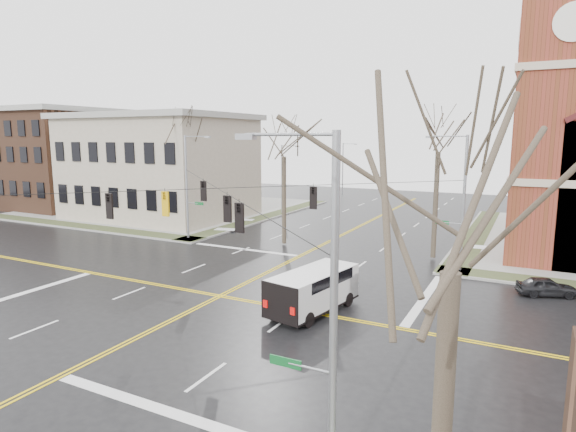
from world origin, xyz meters
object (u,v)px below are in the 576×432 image
at_px(streetlight_north_a, 283,176).
at_px(tree_se, 452,248).
at_px(parked_car_a, 546,287).
at_px(signal_pole_nw, 188,184).
at_px(tree_nw_far, 184,138).
at_px(streetlight_north_b, 344,167).
at_px(tree_ne, 439,144).
at_px(cargo_van, 316,287).
at_px(tree_nw_near, 284,151).
at_px(signal_pole_ne, 461,199).
at_px(signal_pole_se, 327,308).

height_order(streetlight_north_a, tree_se, tree_se).
bearing_deg(parked_car_a, tree_se, 154.24).
relative_size(signal_pole_nw, tree_nw_far, 0.73).
bearing_deg(tree_nw_far, streetlight_north_a, 79.52).
height_order(streetlight_north_b, tree_ne, tree_ne).
bearing_deg(tree_nw_far, cargo_van, -34.55).
bearing_deg(cargo_van, tree_se, -47.64).
bearing_deg(cargo_van, tree_nw_near, 134.29).
relative_size(signal_pole_nw, streetlight_north_b, 1.12).
distance_m(streetlight_north_a, parked_car_a, 33.69).
distance_m(signal_pole_ne, cargo_van, 12.94).
bearing_deg(streetlight_north_b, tree_se, -67.84).
xyz_separation_m(streetlight_north_a, tree_ne, (19.88, -13.80, 4.01)).
relative_size(signal_pole_nw, tree_nw_near, 0.83).
bearing_deg(signal_pole_nw, signal_pole_se, -45.45).
bearing_deg(cargo_van, tree_nw_far, 156.04).
height_order(signal_pole_ne, signal_pole_se, same).
height_order(signal_pole_nw, tree_nw_far, tree_nw_far).
bearing_deg(cargo_van, signal_pole_ne, 74.21).
bearing_deg(signal_pole_se, tree_nw_far, 134.52).
bearing_deg(parked_car_a, streetlight_north_b, 14.64).
bearing_deg(tree_nw_far, tree_ne, 1.64).
height_order(signal_pole_se, tree_se, tree_se).
xyz_separation_m(signal_pole_ne, tree_nw_near, (-14.20, 1.91, 2.94)).
bearing_deg(tree_se, tree_nw_far, 135.72).
relative_size(cargo_van, tree_se, 0.61).
xyz_separation_m(signal_pole_ne, signal_pole_se, (0.00, -23.00, 0.00)).
relative_size(signal_pole_ne, signal_pole_se, 1.00).
xyz_separation_m(signal_pole_ne, streetlight_north_a, (-21.97, 16.50, -0.48)).
height_order(streetlight_north_a, cargo_van, streetlight_north_a).
bearing_deg(tree_nw_far, tree_se, -44.28).
height_order(streetlight_north_b, cargo_van, streetlight_north_b).
distance_m(signal_pole_ne, tree_se, 25.23).
distance_m(parked_car_a, tree_nw_far, 31.46).
relative_size(signal_pole_se, tree_ne, 0.77).
height_order(signal_pole_se, tree_ne, tree_ne).
bearing_deg(tree_ne, signal_pole_nw, -172.50).
xyz_separation_m(streetlight_north_b, parked_car_a, (27.25, -39.42, -3.92)).
height_order(signal_pole_ne, streetlight_north_a, signal_pole_ne).
height_order(parked_car_a, tree_nw_near, tree_nw_near).
bearing_deg(streetlight_north_b, signal_pole_nw, -91.05).
distance_m(signal_pole_nw, tree_nw_far, 4.88).
height_order(streetlight_north_b, tree_nw_far, tree_nw_far).
relative_size(cargo_van, tree_ne, 0.51).
relative_size(signal_pole_ne, streetlight_north_a, 1.12).
bearing_deg(parked_car_a, cargo_van, 107.23).
height_order(tree_nw_near, tree_ne, tree_ne).
relative_size(cargo_van, parked_car_a, 1.88).
bearing_deg(signal_pole_se, cargo_van, 114.88).
height_order(cargo_van, tree_se, tree_se).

